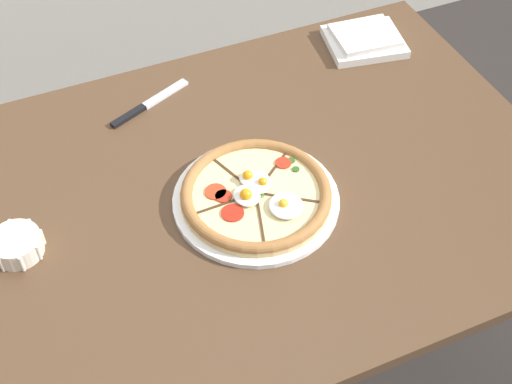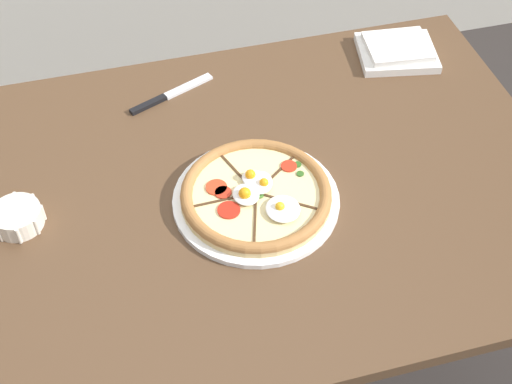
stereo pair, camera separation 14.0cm
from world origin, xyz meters
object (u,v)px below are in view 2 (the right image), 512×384
(ramekin_bowl, at_px, (17,217))
(napkin_folded, at_px, (397,51))
(dining_table, at_px, (226,219))
(pizza, at_px, (256,196))
(knife_main, at_px, (171,94))

(ramekin_bowl, height_order, napkin_folded, ramekin_bowl)
(dining_table, bearing_deg, pizza, -40.90)
(dining_table, height_order, knife_main, knife_main)
(ramekin_bowl, distance_m, knife_main, 0.47)
(dining_table, relative_size, ramekin_bowl, 13.69)
(dining_table, height_order, pizza, pizza)
(napkin_folded, bearing_deg, ramekin_bowl, -161.22)
(knife_main, bearing_deg, dining_table, -103.60)
(dining_table, xyz_separation_m, pizza, (0.05, -0.05, 0.11))
(napkin_folded, xyz_separation_m, knife_main, (-0.56, -0.01, -0.01))
(dining_table, xyz_separation_m, ramekin_bowl, (-0.41, 0.02, 0.11))
(pizza, bearing_deg, napkin_folded, 39.41)
(knife_main, bearing_deg, pizza, -96.80)
(ramekin_bowl, relative_size, knife_main, 0.50)
(ramekin_bowl, height_order, knife_main, ramekin_bowl)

